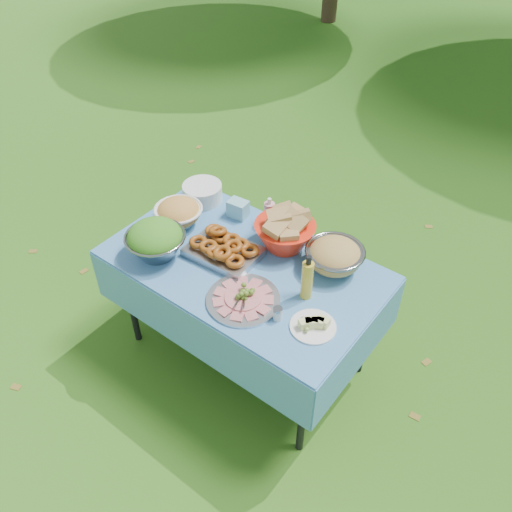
{
  "coord_description": "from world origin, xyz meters",
  "views": [
    {
      "loc": [
        1.34,
        -1.64,
        2.71
      ],
      "look_at": [
        0.08,
        0.0,
        0.86
      ],
      "focal_mm": 38.0,
      "sensor_mm": 36.0,
      "label": 1
    }
  ],
  "objects_px": {
    "plate_stack": "(202,193)",
    "oil_bottle": "(307,277)",
    "salad_bowl": "(155,240)",
    "bread_bowl": "(285,230)",
    "picnic_table": "(245,312)",
    "pasta_bowl_steel": "(335,256)",
    "charcuterie_platter": "(243,295)"
  },
  "relations": [
    {
      "from": "pasta_bowl_steel",
      "to": "picnic_table",
      "type": "bearing_deg",
      "value": -145.74
    },
    {
      "from": "pasta_bowl_steel",
      "to": "bread_bowl",
      "type": "bearing_deg",
      "value": -177.41
    },
    {
      "from": "picnic_table",
      "to": "pasta_bowl_steel",
      "type": "xyz_separation_m",
      "value": [
        0.39,
        0.27,
        0.46
      ]
    },
    {
      "from": "picnic_table",
      "to": "pasta_bowl_steel",
      "type": "bearing_deg",
      "value": 34.26
    },
    {
      "from": "salad_bowl",
      "to": "pasta_bowl_steel",
      "type": "bearing_deg",
      "value": 31.47
    },
    {
      "from": "salad_bowl",
      "to": "pasta_bowl_steel",
      "type": "relative_size",
      "value": 1.04
    },
    {
      "from": "charcuterie_platter",
      "to": "plate_stack",
      "type": "bearing_deg",
      "value": 144.57
    },
    {
      "from": "plate_stack",
      "to": "oil_bottle",
      "type": "distance_m",
      "value": 1.0
    },
    {
      "from": "plate_stack",
      "to": "picnic_table",
      "type": "bearing_deg",
      "value": -28.45
    },
    {
      "from": "plate_stack",
      "to": "bread_bowl",
      "type": "relative_size",
      "value": 0.71
    },
    {
      "from": "plate_stack",
      "to": "bread_bowl",
      "type": "height_order",
      "value": "bread_bowl"
    },
    {
      "from": "plate_stack",
      "to": "pasta_bowl_steel",
      "type": "relative_size",
      "value": 0.78
    },
    {
      "from": "salad_bowl",
      "to": "plate_stack",
      "type": "xyz_separation_m",
      "value": [
        -0.14,
        0.53,
        -0.05
      ]
    },
    {
      "from": "picnic_table",
      "to": "bread_bowl",
      "type": "height_order",
      "value": "bread_bowl"
    },
    {
      "from": "plate_stack",
      "to": "pasta_bowl_steel",
      "type": "xyz_separation_m",
      "value": [
        0.95,
        -0.03,
        0.03
      ]
    },
    {
      "from": "picnic_table",
      "to": "bread_bowl",
      "type": "relative_size",
      "value": 4.37
    },
    {
      "from": "plate_stack",
      "to": "charcuterie_platter",
      "type": "distance_m",
      "value": 0.88
    },
    {
      "from": "oil_bottle",
      "to": "plate_stack",
      "type": "bearing_deg",
      "value": 162.52
    },
    {
      "from": "charcuterie_platter",
      "to": "oil_bottle",
      "type": "distance_m",
      "value": 0.33
    },
    {
      "from": "salad_bowl",
      "to": "bread_bowl",
      "type": "height_order",
      "value": "bread_bowl"
    },
    {
      "from": "charcuterie_platter",
      "to": "bread_bowl",
      "type": "bearing_deg",
      "value": 99.77
    },
    {
      "from": "oil_bottle",
      "to": "bread_bowl",
      "type": "bearing_deg",
      "value": 140.85
    },
    {
      "from": "picnic_table",
      "to": "pasta_bowl_steel",
      "type": "distance_m",
      "value": 0.66
    },
    {
      "from": "picnic_table",
      "to": "charcuterie_platter",
      "type": "height_order",
      "value": "charcuterie_platter"
    },
    {
      "from": "charcuterie_platter",
      "to": "salad_bowl",
      "type": "bearing_deg",
      "value": -178.58
    },
    {
      "from": "picnic_table",
      "to": "oil_bottle",
      "type": "xyz_separation_m",
      "value": [
        0.39,
        0.0,
        0.51
      ]
    },
    {
      "from": "pasta_bowl_steel",
      "to": "charcuterie_platter",
      "type": "height_order",
      "value": "pasta_bowl_steel"
    },
    {
      "from": "plate_stack",
      "to": "bread_bowl",
      "type": "distance_m",
      "value": 0.65
    },
    {
      "from": "plate_stack",
      "to": "oil_bottle",
      "type": "height_order",
      "value": "oil_bottle"
    },
    {
      "from": "picnic_table",
      "to": "oil_bottle",
      "type": "height_order",
      "value": "oil_bottle"
    },
    {
      "from": "picnic_table",
      "to": "bread_bowl",
      "type": "distance_m",
      "value": 0.56
    },
    {
      "from": "picnic_table",
      "to": "salad_bowl",
      "type": "distance_m",
      "value": 0.68
    }
  ]
}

